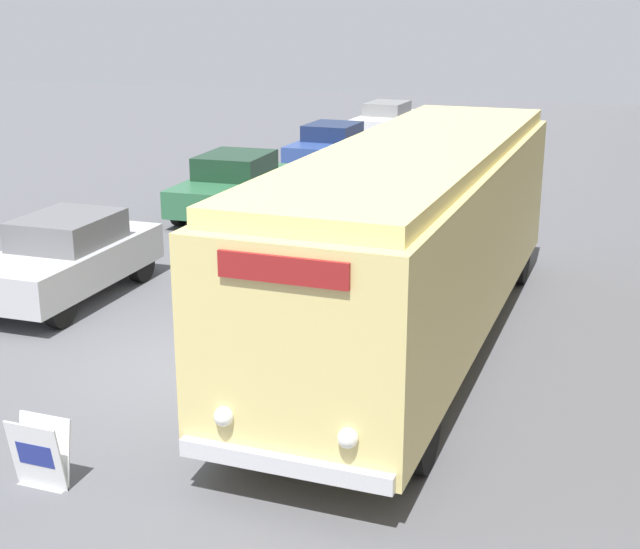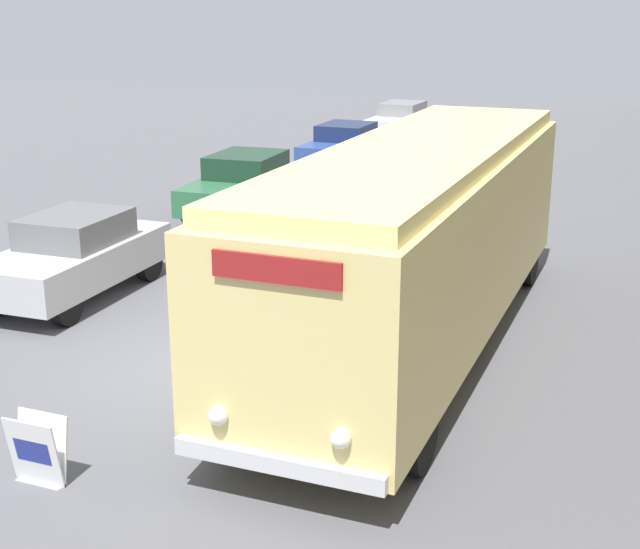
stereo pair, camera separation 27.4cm
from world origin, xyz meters
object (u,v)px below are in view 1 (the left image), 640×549
at_px(vintage_bus, 415,234).
at_px(sign_board, 40,454).
at_px(parked_car_far, 332,145).
at_px(parked_car_distant, 386,120).
at_px(parked_car_near, 67,257).
at_px(parked_car_mid, 235,184).

bearing_deg(vintage_bus, sign_board, -116.01).
xyz_separation_m(parked_car_far, parked_car_distant, (-0.12, 6.77, 0.01)).
bearing_deg(parked_car_near, parked_car_mid, 89.20).
relative_size(sign_board, parked_car_distant, 0.19).
relative_size(vintage_bus, parked_car_near, 2.57).
bearing_deg(vintage_bus, parked_car_near, 179.91).
bearing_deg(parked_car_distant, vintage_bus, -71.74).
bearing_deg(parked_car_distant, parked_car_far, -88.27).
bearing_deg(parked_car_far, sign_board, -79.65).
bearing_deg(sign_board, parked_car_far, 100.61).
bearing_deg(parked_car_far, parked_car_near, -90.04).
distance_m(vintage_bus, parked_car_distant, 22.39).
height_order(parked_car_near, parked_car_distant, parked_car_near).
distance_m(sign_board, parked_car_far, 20.68).
distance_m(vintage_bus, parked_car_far, 16.03).
height_order(sign_board, parked_car_mid, parked_car_mid).
xyz_separation_m(parked_car_mid, parked_car_far, (0.07, 7.22, -0.02)).
xyz_separation_m(sign_board, parked_car_near, (-3.75, 5.77, 0.39)).
distance_m(parked_car_far, parked_car_distant, 6.77).
xyz_separation_m(vintage_bus, parked_car_near, (-6.56, 0.01, -1.04)).
bearing_deg(parked_car_far, parked_car_mid, -90.82).
relative_size(parked_car_near, parked_car_distant, 0.94).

